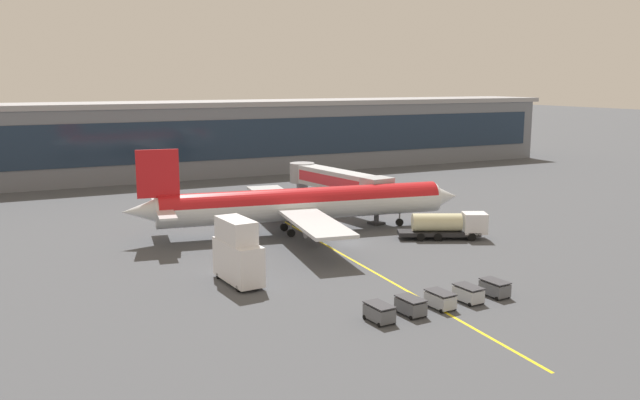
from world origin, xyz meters
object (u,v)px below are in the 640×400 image
Objects in this scene: baggage_cart_1 at (411,306)px; baggage_cart_2 at (440,299)px; catering_lift at (238,252)px; baggage_cart_3 at (468,293)px; main_airliner at (302,204)px; baggage_cart_0 at (379,312)px; fuel_tanker at (448,225)px; baggage_cart_4 at (495,288)px.

baggage_cart_2 is (3.19, 0.22, 0.00)m from baggage_cart_1.
baggage_cart_2 is at bearing -47.90° from catering_lift.
baggage_cart_1 is 1.00× the size of baggage_cart_3.
main_airliner is 16.04× the size of baggage_cart_3.
catering_lift is 2.54× the size of baggage_cart_2.
baggage_cart_0 is at bearing -176.01° from baggage_cart_2.
catering_lift is (-14.55, -16.73, -0.73)m from main_airliner.
fuel_tanker is at bearing 46.66° from baggage_cart_1.
fuel_tanker reaches higher than baggage_cart_3.
baggage_cart_0 is at bearing -103.80° from main_airliner.
baggage_cart_2 is 3.20m from baggage_cart_3.
main_airliner reaches higher than baggage_cart_3.
fuel_tanker is at bearing 63.73° from baggage_cart_4.
baggage_cart_1 is 9.60m from baggage_cart_4.
fuel_tanker is 26.00m from baggage_cart_2.
baggage_cart_2 is at bearing -128.55° from fuel_tanker.
baggage_cart_1 is at bearing -176.01° from baggage_cart_2.
baggage_cart_3 is 1.00× the size of baggage_cart_4.
baggage_cart_0 is at bearing -176.01° from baggage_cart_1.
baggage_cart_1 is 1.00× the size of baggage_cart_2.
baggage_cart_3 is at bearing 3.99° from baggage_cart_1.
baggage_cart_0 is 1.00× the size of baggage_cart_2.
baggage_cart_4 is (-9.81, -19.88, -0.96)m from fuel_tanker.
main_airliner is 32.80m from baggage_cart_0.
baggage_cart_1 is at bearing -98.30° from main_airliner.
fuel_tanker is 28.26m from baggage_cart_1.
main_airliner is 31.45m from baggage_cart_2.
baggage_cart_2 is at bearing 3.99° from baggage_cart_1.
catering_lift reaches higher than baggage_cart_4.
baggage_cart_0 is at bearing -176.01° from baggage_cart_3.
catering_lift is 2.54× the size of baggage_cart_1.
fuel_tanker is 3.93× the size of baggage_cart_2.
baggage_cart_0 is 1.00× the size of baggage_cart_1.
baggage_cart_3 is 3.20m from baggage_cart_4.
catering_lift is 19.74m from baggage_cart_2.
baggage_cart_0 is (6.76, -14.99, -2.28)m from catering_lift.
fuel_tanker is 23.96m from baggage_cart_3.
baggage_cart_3 is at bearing -41.24° from catering_lift.
baggage_cart_0 and baggage_cart_3 have the same top height.
baggage_cart_2 and baggage_cart_4 have the same top height.
catering_lift is at bearing 114.28° from baggage_cart_0.
fuel_tanker is 3.93× the size of baggage_cart_3.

